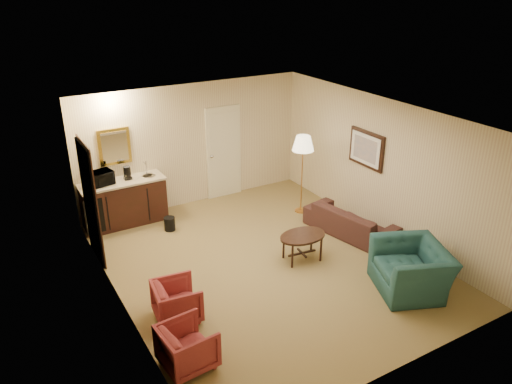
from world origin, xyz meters
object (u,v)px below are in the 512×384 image
(teal_armchair, at_px, (412,262))
(waste_bin, at_px, (170,224))
(microwave, at_px, (99,177))
(coffee_maker, at_px, (127,173))
(sofa, at_px, (351,217))
(wetbar_cabinet, at_px, (124,202))
(floor_lamp, at_px, (302,175))
(rose_chair_far, at_px, (187,345))
(coffee_table, at_px, (302,247))
(rose_chair_near, at_px, (177,299))

(teal_armchair, relative_size, waste_bin, 4.27)
(microwave, distance_m, coffee_maker, 0.54)
(sofa, height_order, waste_bin, sofa)
(wetbar_cabinet, xyz_separation_m, floor_lamp, (3.35, -1.32, 0.38))
(floor_lamp, height_order, microwave, floor_lamp)
(rose_chair_far, xyz_separation_m, coffee_maker, (0.63, 4.34, 0.73))
(sofa, xyz_separation_m, floor_lamp, (-0.25, 1.30, 0.48))
(coffee_table, xyz_separation_m, waste_bin, (-1.60, 2.21, -0.11))
(floor_lamp, relative_size, coffee_maker, 6.26)
(rose_chair_near, bearing_deg, rose_chair_far, 172.39)
(floor_lamp, distance_m, microwave, 4.00)
(wetbar_cabinet, bearing_deg, teal_armchair, -54.71)
(coffee_table, relative_size, floor_lamp, 0.51)
(wetbar_cabinet, height_order, coffee_maker, coffee_maker)
(microwave, bearing_deg, coffee_table, -60.45)
(wetbar_cabinet, height_order, rose_chair_near, wetbar_cabinet)
(sofa, bearing_deg, microwave, 45.10)
(microwave, bearing_deg, waste_bin, -47.08)
(rose_chair_far, distance_m, waste_bin, 3.78)
(coffee_maker, bearing_deg, coffee_table, -39.68)
(wetbar_cabinet, distance_m, waste_bin, 1.02)
(teal_armchair, distance_m, floor_lamp, 3.23)
(rose_chair_far, bearing_deg, rose_chair_near, -19.41)
(rose_chair_far, xyz_separation_m, floor_lamp, (3.85, 3.00, 0.51))
(wetbar_cabinet, bearing_deg, microwave, 178.89)
(sofa, relative_size, waste_bin, 6.78)
(sofa, relative_size, teal_armchair, 1.59)
(floor_lamp, xyz_separation_m, coffee_maker, (-3.22, 1.34, 0.22))
(wetbar_cabinet, relative_size, coffee_table, 1.92)
(wetbar_cabinet, xyz_separation_m, coffee_maker, (0.13, 0.02, 0.59))
(coffee_table, height_order, floor_lamp, floor_lamp)
(floor_lamp, bearing_deg, coffee_maker, 157.36)
(sofa, height_order, rose_chair_near, sofa)
(teal_armchair, relative_size, rose_chair_far, 1.76)
(teal_armchair, bearing_deg, sofa, -169.41)
(sofa, xyz_separation_m, teal_armchair, (-0.40, -1.91, 0.15))
(rose_chair_far, relative_size, coffee_table, 0.77)
(wetbar_cabinet, distance_m, sofa, 4.45)
(wetbar_cabinet, relative_size, sofa, 0.90)
(sofa, distance_m, coffee_maker, 4.42)
(coffee_table, bearing_deg, rose_chair_near, -170.33)
(coffee_maker, bearing_deg, rose_chair_near, -81.78)
(teal_armchair, xyz_separation_m, coffee_table, (-0.95, 1.60, -0.26))
(sofa, bearing_deg, waste_bin, 45.56)
(sofa, relative_size, coffee_maker, 6.87)
(rose_chair_far, height_order, coffee_table, rose_chair_far)
(teal_armchair, height_order, coffee_maker, coffee_maker)
(rose_chair_far, relative_size, floor_lamp, 0.39)
(teal_armchair, distance_m, waste_bin, 4.60)
(rose_chair_far, bearing_deg, coffee_table, -68.06)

